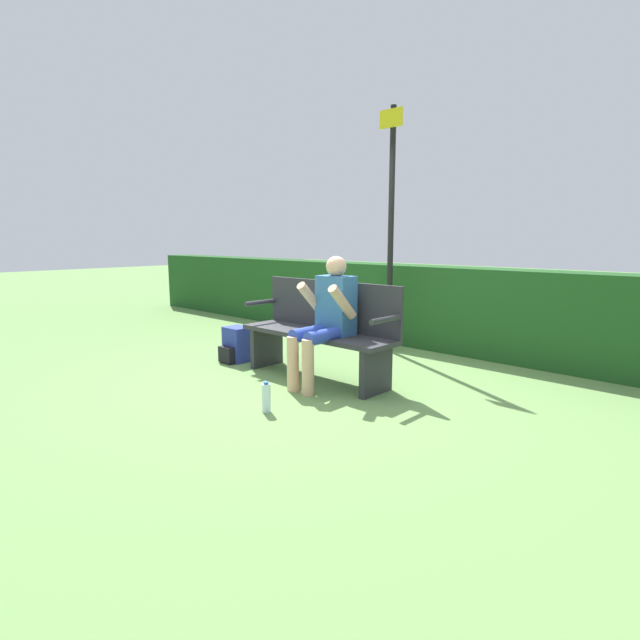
{
  "coord_description": "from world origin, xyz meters",
  "views": [
    {
      "loc": [
        3.36,
        -3.52,
        1.4
      ],
      "look_at": [
        0.15,
        -0.1,
        0.63
      ],
      "focal_mm": 28.0,
      "sensor_mm": 36.0,
      "label": 1
    }
  ],
  "objects_px": {
    "signpost": "(391,222)",
    "water_bottle": "(266,398)",
    "park_bench": "(321,329)",
    "person_seated": "(327,315)",
    "backpack": "(236,345)"
  },
  "relations": [
    {
      "from": "signpost",
      "to": "water_bottle",
      "type": "bearing_deg",
      "value": -76.75
    },
    {
      "from": "park_bench",
      "to": "person_seated",
      "type": "xyz_separation_m",
      "value": [
        0.22,
        -0.15,
        0.18
      ]
    },
    {
      "from": "park_bench",
      "to": "backpack",
      "type": "bearing_deg",
      "value": -171.09
    },
    {
      "from": "backpack",
      "to": "water_bottle",
      "type": "relative_size",
      "value": 1.57
    },
    {
      "from": "park_bench",
      "to": "water_bottle",
      "type": "bearing_deg",
      "value": -70.1
    },
    {
      "from": "water_bottle",
      "to": "backpack",
      "type": "bearing_deg",
      "value": 150.38
    },
    {
      "from": "person_seated",
      "to": "backpack",
      "type": "distance_m",
      "value": 1.46
    },
    {
      "from": "park_bench",
      "to": "signpost",
      "type": "xyz_separation_m",
      "value": [
        -0.21,
        1.46,
        1.1
      ]
    },
    {
      "from": "water_bottle",
      "to": "signpost",
      "type": "xyz_separation_m",
      "value": [
        -0.59,
        2.51,
        1.47
      ]
    },
    {
      "from": "park_bench",
      "to": "signpost",
      "type": "distance_m",
      "value": 1.84
    },
    {
      "from": "water_bottle",
      "to": "signpost",
      "type": "bearing_deg",
      "value": 103.25
    },
    {
      "from": "person_seated",
      "to": "park_bench",
      "type": "bearing_deg",
      "value": 145.96
    },
    {
      "from": "park_bench",
      "to": "signpost",
      "type": "bearing_deg",
      "value": 98.18
    },
    {
      "from": "backpack",
      "to": "signpost",
      "type": "xyz_separation_m",
      "value": [
        0.95,
        1.64,
        1.4
      ]
    },
    {
      "from": "backpack",
      "to": "water_bottle",
      "type": "bearing_deg",
      "value": -29.62
    }
  ]
}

